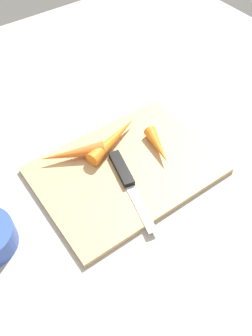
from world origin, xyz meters
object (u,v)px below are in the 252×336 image
Objects in this scene: cutting_board at (126,170)px; carrot_medium at (72,154)px; carrot_shortest at (157,145)px; carrot_longest at (114,138)px; knife at (124,173)px.

carrot_medium is at bearing 131.66° from cutting_board.
carrot_shortest is 0.18m from carrot_medium.
carrot_shortest is 0.63× the size of carrot_longest.
carrot_medium is (-0.08, 0.09, 0.02)m from cutting_board.
knife is 1.30× the size of carrot_longest.
carrot_longest is at bearing 171.00° from knife.
carrot_medium is at bearing -134.19° from knife.
cutting_board is at bearing 142.33° from knife.
carrot_longest and carrot_medium have the same top height.
carrot_medium is at bearing -100.49° from carrot_shortest.
cutting_board is 0.08m from carrot_longest.
carrot_longest is at bearing -165.81° from carrot_medium.
knife is at bearing -131.38° from carrot_longest.
cutting_board is 2.35× the size of carrot_longest.
carrot_shortest is at bearing -65.19° from carrot_longest.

